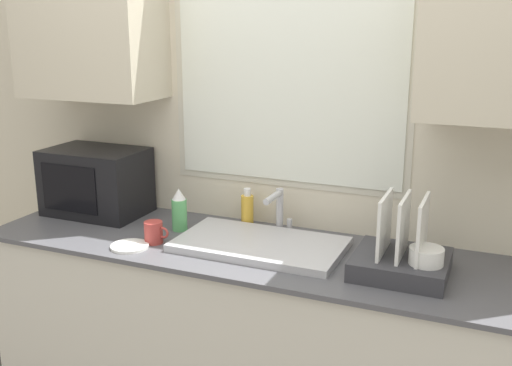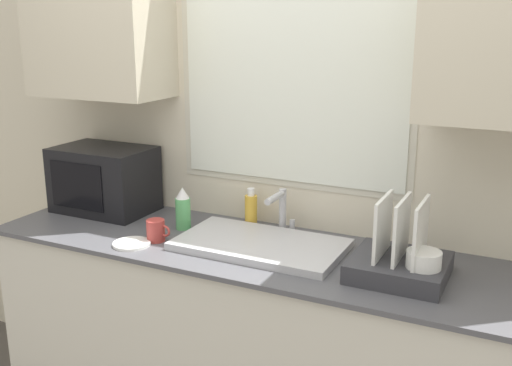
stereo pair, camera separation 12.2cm
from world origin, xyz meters
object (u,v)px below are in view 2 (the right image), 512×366
spray_bottle (183,209)px  soap_bottle (251,210)px  mug_near_sink (156,230)px  faucet (280,208)px  microwave (104,179)px  dish_rack (401,260)px

spray_bottle → soap_bottle: spray_bottle is taller
soap_bottle → mug_near_sink: bearing=-128.3°
faucet → microwave: (-0.89, -0.07, 0.04)m
dish_rack → soap_bottle: dish_rack is taller
faucet → microwave: 0.89m
mug_near_sink → microwave: bearing=152.7°
faucet → soap_bottle: size_ratio=1.10×
faucet → microwave: microwave is taller
microwave → faucet: bearing=4.6°
mug_near_sink → faucet: bearing=36.2°
dish_rack → soap_bottle: size_ratio=1.91×
spray_bottle → faucet: bearing=18.1°
spray_bottle → mug_near_sink: 0.19m
microwave → spray_bottle: size_ratio=2.42×
dish_rack → spray_bottle: 0.99m
dish_rack → spray_bottle: size_ratio=1.77×
faucet → mug_near_sink: size_ratio=1.75×
microwave → soap_bottle: bearing=7.9°
microwave → soap_bottle: 0.75m
faucet → soap_bottle: 0.16m
faucet → spray_bottle: faucet is taller
faucet → dish_rack: dish_rack is taller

